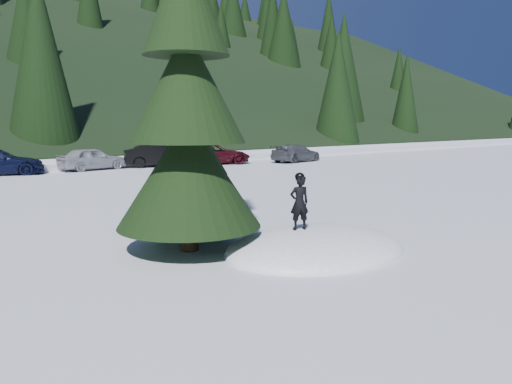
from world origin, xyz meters
TOP-DOWN VIEW (x-y plane):
  - ground at (0.00, 0.00)m, footprint 200.00×200.00m
  - snow_mound at (0.00, 0.00)m, footprint 4.48×3.52m
  - spruce_tall at (-2.20, 1.80)m, footprint 3.20×3.20m
  - spruce_short at (-1.20, 3.20)m, footprint 2.20×2.20m
  - child_skier at (-0.28, 0.26)m, footprint 0.52×0.43m
  - adult_0 at (4.36, 10.67)m, footprint 1.04×1.11m
  - adult_1 at (6.30, 14.40)m, footprint 0.93×0.52m
  - adult_2 at (5.95, 14.84)m, footprint 1.19×1.41m
  - car_4 at (3.31, 21.81)m, footprint 4.21×2.16m
  - car_5 at (7.61, 21.23)m, footprint 4.83×3.13m
  - car_6 at (11.53, 20.69)m, footprint 5.30×3.69m
  - car_7 at (17.15, 18.55)m, footprint 4.60×2.45m

SIDE VIEW (x-z plane):
  - ground at x=0.00m, z-range 0.00..0.00m
  - snow_mound at x=0.00m, z-range -0.48..0.48m
  - car_7 at x=17.15m, z-range 0.00..1.27m
  - car_6 at x=11.53m, z-range 0.00..1.34m
  - car_4 at x=3.31m, z-range 0.00..1.37m
  - adult_1 at x=6.30m, z-range 0.00..1.50m
  - car_5 at x=7.61m, z-range 0.00..1.50m
  - adult_0 at x=4.36m, z-range 0.00..1.82m
  - adult_2 at x=5.95m, z-range 0.00..1.89m
  - child_skier at x=-0.28m, z-range 0.48..1.69m
  - spruce_short at x=-1.20m, z-range -0.58..4.79m
  - spruce_tall at x=-2.20m, z-range -0.98..7.62m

